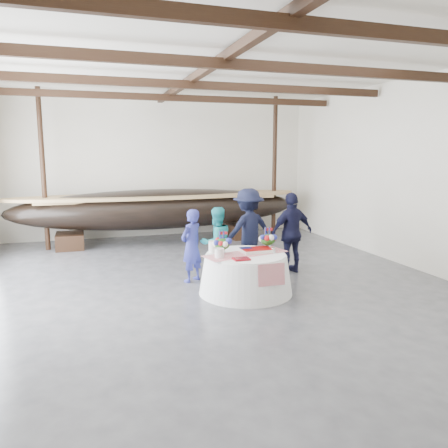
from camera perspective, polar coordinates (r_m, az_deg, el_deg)
name	(u,v)px	position (r m, az deg, el deg)	size (l,w,h in m)	color
floor	(212,286)	(9.19, -1.62, -8.08)	(10.00, 12.00, 0.01)	#3D3D42
wall_back	(161,167)	(14.63, -8.27, 7.32)	(10.00, 0.02, 4.50)	silver
wall_front	(445,226)	(3.47, 26.95, -0.18)	(10.00, 0.02, 4.50)	silver
wall_right	(416,174)	(11.24, 23.76, 6.01)	(0.02, 12.00, 4.50)	silver
ceiling	(211,60)	(8.93, -1.76, 20.62)	(10.00, 12.00, 0.01)	white
pavilion_structure	(200,92)	(9.62, -3.13, 16.80)	(9.80, 11.76, 4.50)	black
longboat_display	(160,209)	(13.41, -8.35, 1.99)	(8.78, 1.76, 1.65)	black
banquet_table	(246,273)	(8.67, 2.84, -6.45)	(1.84, 1.84, 0.79)	white
tabletop_items	(244,245)	(8.65, 2.61, -2.77)	(1.78, 1.00, 0.40)	red
guest_woman_blue	(192,246)	(9.35, -4.27, -2.83)	(0.57, 0.38, 1.57)	navy
guest_woman_teal	(216,243)	(9.62, -1.01, -2.44)	(0.77, 0.60, 1.58)	#22AAB2
guest_man_left	(248,230)	(10.09, 3.20, -0.83)	(1.25, 0.72, 1.94)	black
guest_man_right	(292,233)	(10.12, 8.83, -1.14)	(1.09, 0.45, 1.86)	black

